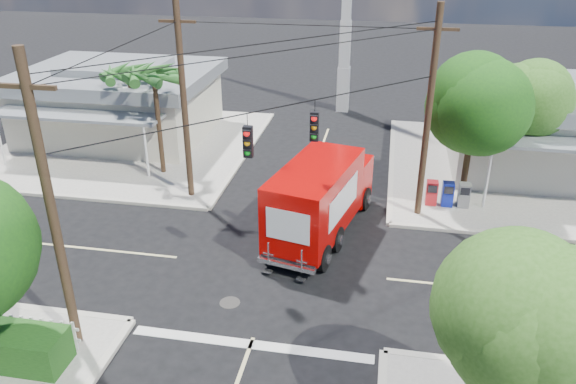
# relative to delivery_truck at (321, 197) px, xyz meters

# --- Properties ---
(ground) EXTENTS (120.00, 120.00, 0.00)m
(ground) POSITION_rel_delivery_truck_xyz_m (-1.19, -2.90, -1.64)
(ground) COLOR black
(ground) RESTS_ON ground
(sidewalk_ne) EXTENTS (14.12, 14.12, 0.14)m
(sidewalk_ne) POSITION_rel_delivery_truck_xyz_m (9.69, 7.98, -1.57)
(sidewalk_ne) COLOR gray
(sidewalk_ne) RESTS_ON ground
(sidewalk_nw) EXTENTS (14.12, 14.12, 0.14)m
(sidewalk_nw) POSITION_rel_delivery_truck_xyz_m (-12.07, 7.98, -1.57)
(sidewalk_nw) COLOR gray
(sidewalk_nw) RESTS_ON ground
(road_markings) EXTENTS (32.00, 32.00, 0.01)m
(road_markings) POSITION_rel_delivery_truck_xyz_m (-1.19, -4.37, -1.64)
(road_markings) COLOR beige
(road_markings) RESTS_ON ground
(building_ne) EXTENTS (11.80, 10.20, 4.50)m
(building_ne) POSITION_rel_delivery_truck_xyz_m (11.31, 9.07, 0.68)
(building_ne) COLOR beige
(building_ne) RESTS_ON sidewalk_ne
(building_nw) EXTENTS (10.80, 10.20, 4.30)m
(building_nw) POSITION_rel_delivery_truck_xyz_m (-13.19, 9.56, 0.58)
(building_nw) COLOR beige
(building_nw) RESTS_ON sidewalk_nw
(radio_tower) EXTENTS (0.80, 0.80, 17.00)m
(radio_tower) POSITION_rel_delivery_truck_xyz_m (-0.69, 17.10, 4.00)
(radio_tower) COLOR silver
(radio_tower) RESTS_ON ground
(tree_ne_front) EXTENTS (4.21, 4.14, 6.66)m
(tree_ne_front) POSITION_rel_delivery_truck_xyz_m (6.02, 3.86, 3.12)
(tree_ne_front) COLOR #422D1C
(tree_ne_front) RESTS_ON sidewalk_ne
(tree_ne_back) EXTENTS (3.77, 3.66, 5.82)m
(tree_ne_back) POSITION_rel_delivery_truck_xyz_m (8.62, 6.06, 2.54)
(tree_ne_back) COLOR #422D1C
(tree_ne_back) RESTS_ON sidewalk_ne
(tree_se) EXTENTS (3.67, 3.54, 5.62)m
(tree_se) POSITION_rel_delivery_truck_xyz_m (5.82, -10.14, 2.40)
(tree_se) COLOR #422D1C
(tree_se) RESTS_ON sidewalk_se
(palm_nw_front) EXTENTS (3.01, 3.08, 5.59)m
(palm_nw_front) POSITION_rel_delivery_truck_xyz_m (-8.69, 4.60, 3.40)
(palm_nw_front) COLOR #422D1C
(palm_nw_front) RESTS_ON sidewalk_nw
(palm_nw_back) EXTENTS (3.01, 3.08, 5.19)m
(palm_nw_back) POSITION_rel_delivery_truck_xyz_m (-10.69, 6.10, 3.03)
(palm_nw_back) COLOR #422D1C
(palm_nw_back) RESTS_ON sidewalk_nw
(utility_poles) EXTENTS (12.00, 10.68, 9.00)m
(utility_poles) POSITION_rel_delivery_truck_xyz_m (-2.78, -1.30, 3.03)
(utility_poles) COLOR #473321
(utility_poles) RESTS_ON ground
(vending_boxes) EXTENTS (1.90, 0.50, 1.10)m
(vending_boxes) POSITION_rel_delivery_truck_xyz_m (5.31, 3.30, -0.95)
(vending_boxes) COLOR red
(vending_boxes) RESTS_ON sidewalk_ne
(delivery_truck) EXTENTS (3.84, 7.78, 3.24)m
(delivery_truck) POSITION_rel_delivery_truck_xyz_m (0.00, 0.00, 0.00)
(delivery_truck) COLOR black
(delivery_truck) RESTS_ON ground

